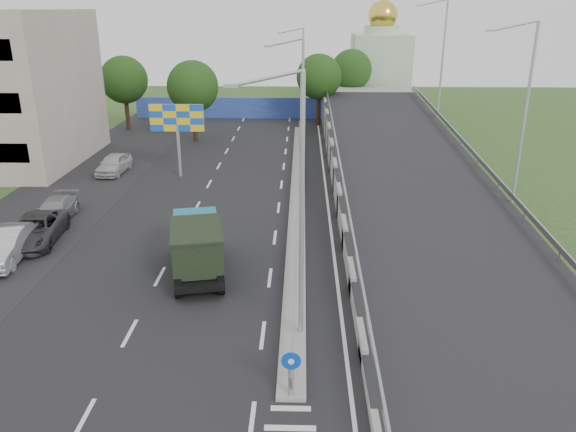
{
  "coord_description": "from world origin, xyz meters",
  "views": [
    {
      "loc": [
        0.3,
        -13.06,
        12.19
      ],
      "look_at": [
        -0.4,
        13.65,
        2.2
      ],
      "focal_mm": 35.0,
      "sensor_mm": 36.0,
      "label": 1
    }
  ],
  "objects_px": {
    "sign_bollard": "(291,373)",
    "lamp_post_far": "(301,73)",
    "dump_truck": "(197,245)",
    "lamp_post_near": "(297,197)",
    "lamp_post_mid": "(300,105)",
    "parked_car_d": "(55,210)",
    "parked_car_e": "(114,164)",
    "church": "(380,65)",
    "billboard": "(177,122)",
    "parked_car_b": "(6,245)",
    "parked_car_c": "(35,230)"
  },
  "relations": [
    {
      "from": "sign_bollard",
      "to": "parked_car_d",
      "type": "relative_size",
      "value": 0.36
    },
    {
      "from": "sign_bollard",
      "to": "church",
      "type": "xyz_separation_m",
      "value": [
        10.0,
        57.83,
        4.28
      ]
    },
    {
      "from": "lamp_post_far",
      "to": "church",
      "type": "height_order",
      "value": "church"
    },
    {
      "from": "lamp_post_near",
      "to": "parked_car_b",
      "type": "xyz_separation_m",
      "value": [
        -14.85,
        6.71,
        -4.99
      ]
    },
    {
      "from": "lamp_post_near",
      "to": "billboard",
      "type": "xyz_separation_m",
      "value": [
        -9.11,
        22.0,
        -1.62
      ]
    },
    {
      "from": "lamp_post_near",
      "to": "dump_truck",
      "type": "xyz_separation_m",
      "value": [
        -4.83,
        5.5,
        -4.34
      ]
    },
    {
      "from": "lamp_post_near",
      "to": "church",
      "type": "xyz_separation_m",
      "value": [
        9.89,
        54.0,
        -0.5
      ]
    },
    {
      "from": "lamp_post_near",
      "to": "dump_truck",
      "type": "height_order",
      "value": "lamp_post_near"
    },
    {
      "from": "lamp_post_mid",
      "to": "parked_car_c",
      "type": "distance_m",
      "value": 18.79
    },
    {
      "from": "parked_car_c",
      "to": "sign_bollard",
      "type": "bearing_deg",
      "value": -48.51
    },
    {
      "from": "parked_car_b",
      "to": "parked_car_e",
      "type": "distance_m",
      "value": 16.07
    },
    {
      "from": "lamp_post_far",
      "to": "billboard",
      "type": "height_order",
      "value": "lamp_post_far"
    },
    {
      "from": "sign_bollard",
      "to": "parked_car_c",
      "type": "height_order",
      "value": "sign_bollard"
    },
    {
      "from": "lamp_post_far",
      "to": "parked_car_e",
      "type": "relative_size",
      "value": 2.3
    },
    {
      "from": "parked_car_b",
      "to": "parked_car_d",
      "type": "relative_size",
      "value": 1.08
    },
    {
      "from": "dump_truck",
      "to": "parked_car_c",
      "type": "bearing_deg",
      "value": 148.03
    },
    {
      "from": "parked_car_b",
      "to": "sign_bollard",
      "type": "bearing_deg",
      "value": -41.48
    },
    {
      "from": "church",
      "to": "parked_car_c",
      "type": "bearing_deg",
      "value": -118.37
    },
    {
      "from": "sign_bollard",
      "to": "lamp_post_far",
      "type": "relative_size",
      "value": 0.17
    },
    {
      "from": "parked_car_d",
      "to": "parked_car_e",
      "type": "bearing_deg",
      "value": 84.95
    },
    {
      "from": "parked_car_d",
      "to": "dump_truck",
      "type": "bearing_deg",
      "value": -38.6
    },
    {
      "from": "lamp_post_mid",
      "to": "billboard",
      "type": "bearing_deg",
      "value": 167.62
    },
    {
      "from": "dump_truck",
      "to": "lamp_post_far",
      "type": "bearing_deg",
      "value": 70.3
    },
    {
      "from": "lamp_post_mid",
      "to": "lamp_post_far",
      "type": "height_order",
      "value": "same"
    },
    {
      "from": "parked_car_d",
      "to": "billboard",
      "type": "bearing_deg",
      "value": 56.1
    },
    {
      "from": "lamp_post_near",
      "to": "lamp_post_mid",
      "type": "bearing_deg",
      "value": 90.0
    },
    {
      "from": "billboard",
      "to": "dump_truck",
      "type": "height_order",
      "value": "billboard"
    },
    {
      "from": "church",
      "to": "dump_truck",
      "type": "height_order",
      "value": "church"
    },
    {
      "from": "lamp_post_near",
      "to": "lamp_post_far",
      "type": "relative_size",
      "value": 1.0
    },
    {
      "from": "lamp_post_mid",
      "to": "lamp_post_near",
      "type": "bearing_deg",
      "value": -90.0
    },
    {
      "from": "lamp_post_far",
      "to": "church",
      "type": "bearing_deg",
      "value": 54.76
    },
    {
      "from": "parked_car_d",
      "to": "lamp_post_near",
      "type": "bearing_deg",
      "value": -43.84
    },
    {
      "from": "church",
      "to": "parked_car_e",
      "type": "xyz_separation_m",
      "value": [
        -24.35,
        -31.23,
        -4.56
      ]
    },
    {
      "from": "lamp_post_near",
      "to": "lamp_post_mid",
      "type": "relative_size",
      "value": 1.0
    },
    {
      "from": "sign_bollard",
      "to": "lamp_post_far",
      "type": "bearing_deg",
      "value": 89.86
    },
    {
      "from": "parked_car_d",
      "to": "lamp_post_far",
      "type": "bearing_deg",
      "value": 58.25
    },
    {
      "from": "lamp_post_far",
      "to": "billboard",
      "type": "relative_size",
      "value": 1.83
    },
    {
      "from": "dump_truck",
      "to": "billboard",
      "type": "bearing_deg",
      "value": 92.81
    },
    {
      "from": "lamp_post_near",
      "to": "church",
      "type": "bearing_deg",
      "value": 79.62
    },
    {
      "from": "sign_bollard",
      "to": "lamp_post_mid",
      "type": "bearing_deg",
      "value": 89.74
    },
    {
      "from": "lamp_post_mid",
      "to": "parked_car_b",
      "type": "bearing_deg",
      "value": -138.17
    },
    {
      "from": "lamp_post_mid",
      "to": "lamp_post_far",
      "type": "xyz_separation_m",
      "value": [
        0.0,
        20.0,
        0.0
      ]
    },
    {
      "from": "parked_car_b",
      "to": "parked_car_d",
      "type": "xyz_separation_m",
      "value": [
        0.15,
        5.67,
        -0.15
      ]
    },
    {
      "from": "lamp_post_near",
      "to": "lamp_post_far",
      "type": "xyz_separation_m",
      "value": [
        0.0,
        40.0,
        0.0
      ]
    },
    {
      "from": "lamp_post_mid",
      "to": "billboard",
      "type": "relative_size",
      "value": 1.83
    },
    {
      "from": "billboard",
      "to": "lamp_post_near",
      "type": "bearing_deg",
      "value": -67.51
    },
    {
      "from": "dump_truck",
      "to": "parked_car_b",
      "type": "relative_size",
      "value": 1.27
    },
    {
      "from": "lamp_post_far",
      "to": "parked_car_c",
      "type": "bearing_deg",
      "value": -114.93
    },
    {
      "from": "lamp_post_near",
      "to": "parked_car_b",
      "type": "distance_m",
      "value": 17.04
    },
    {
      "from": "church",
      "to": "billboard",
      "type": "height_order",
      "value": "church"
    }
  ]
}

